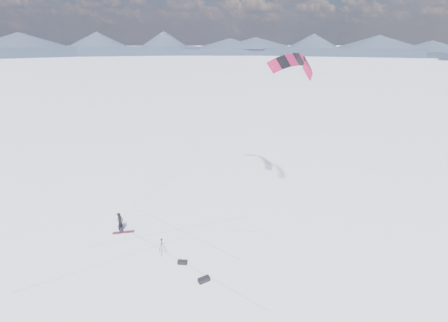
{
  "coord_description": "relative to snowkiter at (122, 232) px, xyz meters",
  "views": [
    {
      "loc": [
        3.73,
        -18.79,
        14.28
      ],
      "look_at": [
        5.19,
        6.02,
        4.98
      ],
      "focal_mm": 26.0,
      "sensor_mm": 36.0,
      "label": 1
    }
  ],
  "objects": [
    {
      "name": "power_kite",
      "position": [
        14.03,
        4.4,
        12.37
      ],
      "size": [
        15.44,
        7.15,
        12.21
      ],
      "color": "#AF1341",
      "rests_on": "ground"
    },
    {
      "name": "snowkiter",
      "position": [
        0.0,
        0.0,
        0.0
      ],
      "size": [
        0.58,
        0.72,
        1.71
      ],
      "primitive_type": "imported",
      "rotation": [
        0.0,
        0.0,
        1.25
      ],
      "color": "black",
      "rests_on": "ground"
    },
    {
      "name": "snow_tracks",
      "position": [
        1.66,
        -4.06,
        0.0
      ],
      "size": [
        13.93,
        10.25,
        0.01
      ],
      "color": "#AABDD7",
      "rests_on": "ground"
    },
    {
      "name": "snowboard",
      "position": [
        0.18,
        -0.09,
        0.02
      ],
      "size": [
        1.69,
        0.51,
        0.04
      ],
      "primitive_type": "cube",
      "rotation": [
        0.0,
        0.0,
        0.12
      ],
      "color": "maroon",
      "rests_on": "ground"
    },
    {
      "name": "horizon_hills",
      "position": [
        3.09,
        -3.74,
        4.33
      ],
      "size": [
        704.84,
        706.81,
        9.98
      ],
      "color": "#1C2633",
      "rests_on": "ground"
    },
    {
      "name": "tripod",
      "position": [
        3.58,
        -2.99,
        0.79
      ],
      "size": [
        0.62,
        0.55,
        1.23
      ],
      "rotation": [
        0.0,
        0.0,
        0.48
      ],
      "color": "black",
      "rests_on": "ground"
    },
    {
      "name": "ground",
      "position": [
        3.09,
        -3.74,
        0.0
      ],
      "size": [
        1800.0,
        1800.0,
        0.0
      ],
      "primitive_type": "plane",
      "color": "white"
    },
    {
      "name": "gear_bag_b",
      "position": [
        5.07,
        -4.2,
        0.13
      ],
      "size": [
        0.69,
        0.41,
        0.3
      ],
      "rotation": [
        0.0,
        0.0,
        -0.15
      ],
      "color": "black",
      "rests_on": "ground"
    },
    {
      "name": "gear_bag_a",
      "position": [
        6.53,
        -6.01,
        0.15
      ],
      "size": [
        0.82,
        0.66,
        0.33
      ],
      "rotation": [
        0.0,
        0.0,
        0.49
      ],
      "color": "black",
      "rests_on": "ground"
    }
  ]
}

